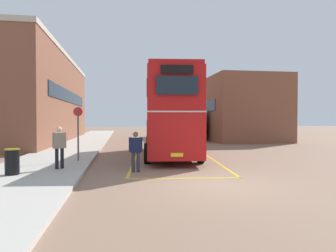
% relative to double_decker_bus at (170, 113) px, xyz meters
% --- Properties ---
extents(ground_plane, '(135.60, 135.60, 0.00)m').
position_rel_double_decker_bus_xyz_m(ground_plane, '(0.24, 6.45, -2.51)').
color(ground_plane, '#846651').
extents(sidewalk_left, '(4.00, 57.60, 0.14)m').
position_rel_double_decker_bus_xyz_m(sidewalk_left, '(-6.26, 8.85, -2.44)').
color(sidewalk_left, '#B2ADA3').
rests_on(sidewalk_left, ground).
extents(brick_building_left, '(6.11, 23.84, 8.29)m').
position_rel_double_decker_bus_xyz_m(brick_building_left, '(-10.85, 13.46, 1.64)').
color(brick_building_left, brown).
rests_on(brick_building_left, ground).
extents(depot_building_right, '(7.02, 16.55, 6.39)m').
position_rel_double_decker_bus_xyz_m(depot_building_right, '(9.21, 15.71, 0.68)').
color(depot_building_right, brown).
rests_on(depot_building_right, ground).
extents(double_decker_bus, '(3.58, 9.83, 4.75)m').
position_rel_double_decker_bus_xyz_m(double_decker_bus, '(0.00, 0.00, 0.00)').
color(double_decker_bus, black).
rests_on(double_decker_bus, ground).
extents(single_deck_bus, '(2.82, 8.10, 3.02)m').
position_rel_double_decker_bus_xyz_m(single_deck_bus, '(4.05, 14.97, -0.88)').
color(single_deck_bus, black).
rests_on(single_deck_bus, ground).
extents(pedestrian_boarding, '(0.55, 0.29, 1.65)m').
position_rel_double_decker_bus_xyz_m(pedestrian_boarding, '(-2.25, -5.13, -1.56)').
color(pedestrian_boarding, '#2D2D38').
rests_on(pedestrian_boarding, ground).
extents(pedestrian_waiting_near, '(0.53, 0.45, 1.72)m').
position_rel_double_decker_bus_xyz_m(pedestrian_waiting_near, '(-5.32, -4.69, -1.38)').
color(pedestrian_waiting_near, black).
rests_on(pedestrian_waiting_near, sidewalk_left).
extents(litter_bin, '(0.52, 0.52, 0.95)m').
position_rel_double_decker_bus_xyz_m(litter_bin, '(-6.74, -5.82, -1.90)').
color(litter_bin, black).
rests_on(litter_bin, sidewalk_left).
extents(bus_stop_sign, '(0.44, 0.08, 2.61)m').
position_rel_double_decker_bus_xyz_m(bus_stop_sign, '(-4.91, -2.32, -0.80)').
color(bus_stop_sign, '#4C4C51').
rests_on(bus_stop_sign, sidewalk_left).
extents(bay_marking_yellow, '(5.40, 12.03, 0.01)m').
position_rel_double_decker_bus_xyz_m(bay_marking_yellow, '(-0.09, -1.86, -2.51)').
color(bay_marking_yellow, gold).
rests_on(bay_marking_yellow, ground).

